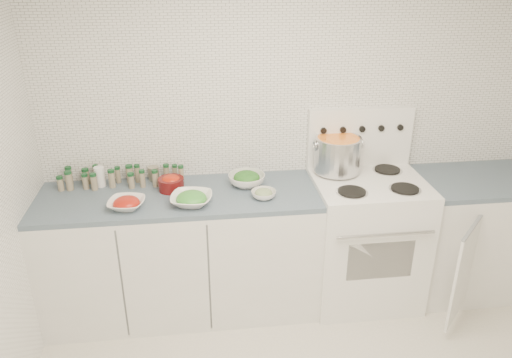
# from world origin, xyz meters

# --- Properties ---
(room_walls) EXTENTS (3.54, 3.04, 2.52)m
(room_walls) POSITION_xyz_m (0.00, 0.00, 1.56)
(room_walls) COLOR white
(room_walls) RESTS_ON ground
(counter_left) EXTENTS (1.85, 0.62, 0.90)m
(counter_left) POSITION_xyz_m (-0.82, 1.19, 0.45)
(counter_left) COLOR white
(counter_left) RESTS_ON ground
(stove) EXTENTS (0.76, 0.70, 1.36)m
(stove) POSITION_xyz_m (0.48, 1.19, 0.50)
(stove) COLOR white
(stove) RESTS_ON ground
(counter_right) EXTENTS (0.89, 0.91, 0.90)m
(counter_right) POSITION_xyz_m (1.30, 1.19, 0.45)
(counter_right) COLOR white
(counter_right) RESTS_ON ground
(stock_pot) EXTENTS (0.34, 0.32, 0.25)m
(stock_pot) POSITION_xyz_m (0.29, 1.35, 1.08)
(stock_pot) COLOR silver
(stock_pot) RESTS_ON stove
(bowl_tomato) EXTENTS (0.26, 0.26, 0.08)m
(bowl_tomato) POSITION_xyz_m (-1.14, 1.04, 0.93)
(bowl_tomato) COLOR white
(bowl_tomato) RESTS_ON counter_left
(bowl_snowpea) EXTENTS (0.30, 0.30, 0.09)m
(bowl_snowpea) POSITION_xyz_m (-0.74, 1.04, 0.94)
(bowl_snowpea) COLOR white
(bowl_snowpea) RESTS_ON counter_left
(bowl_broccoli) EXTENTS (0.30, 0.30, 0.10)m
(bowl_broccoli) POSITION_xyz_m (-0.36, 1.28, 0.95)
(bowl_broccoli) COLOR white
(bowl_broccoli) RESTS_ON counter_left
(bowl_zucchini) EXTENTS (0.16, 0.16, 0.06)m
(bowl_zucchini) POSITION_xyz_m (-0.27, 1.07, 0.93)
(bowl_zucchini) COLOR white
(bowl_zucchini) RESTS_ON counter_left
(bowl_pepper) EXTENTS (0.17, 0.17, 0.11)m
(bowl_pepper) POSITION_xyz_m (-0.87, 1.27, 0.95)
(bowl_pepper) COLOR #4F0D0E
(bowl_pepper) RESTS_ON counter_left
(salt_canister) EXTENTS (0.08, 0.08, 0.14)m
(salt_canister) POSITION_xyz_m (-1.35, 1.39, 0.97)
(salt_canister) COLOR white
(salt_canister) RESTS_ON counter_left
(tin_can) EXTENTS (0.09, 0.09, 0.10)m
(tin_can) POSITION_xyz_m (-1.00, 1.45, 0.95)
(tin_can) COLOR gray
(tin_can) RESTS_ON counter_left
(spice_cluster) EXTENTS (0.84, 0.16, 0.14)m
(spice_cluster) POSITION_xyz_m (-1.25, 1.39, 0.96)
(spice_cluster) COLOR gray
(spice_cluster) RESTS_ON counter_left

